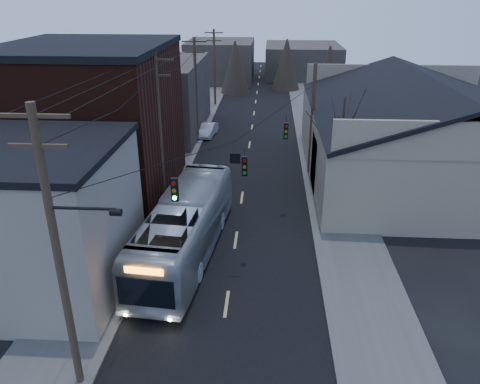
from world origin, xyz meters
name	(u,v)px	position (x,y,z in m)	size (l,w,h in m)	color
road_surface	(249,152)	(0.00, 30.00, 0.01)	(9.00, 110.00, 0.02)	black
sidewalk_left	(177,150)	(-6.50, 30.00, 0.06)	(4.00, 110.00, 0.12)	#474744
sidewalk_right	(322,153)	(6.50, 30.00, 0.06)	(4.00, 110.00, 0.12)	#474744
building_clapboard	(35,221)	(-9.00, 9.00, 3.50)	(8.00, 8.00, 7.00)	gray
building_brick	(93,126)	(-10.00, 20.00, 5.00)	(10.00, 12.00, 10.00)	black
building_left_far	(156,97)	(-9.50, 36.00, 3.50)	(9.00, 14.00, 7.00)	#38322D
warehouse	(417,143)	(13.00, 25.00, 2.70)	(16.16, 20.60, 7.73)	#7C705A
building_far_left	(221,61)	(-6.00, 65.00, 3.00)	(10.00, 12.00, 6.00)	#38322D
building_far_right	(302,60)	(7.00, 70.00, 2.50)	(12.00, 14.00, 5.00)	#38322D
bare_tree	(340,151)	(6.50, 20.00, 3.60)	(0.40, 0.40, 7.20)	black
utility_lines	(203,113)	(-3.11, 24.14, 4.95)	(11.24, 45.28, 10.50)	#382B1E
bus	(185,227)	(-2.60, 12.23, 1.71)	(2.87, 12.28, 3.42)	#A3A9AF
parked_car	(208,130)	(-4.23, 34.63, 0.61)	(1.29, 3.71, 1.22)	#B6B9BE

